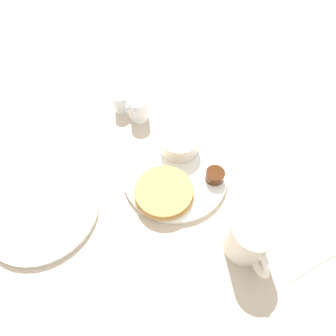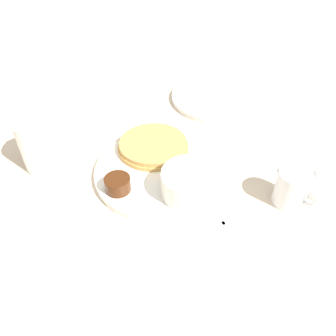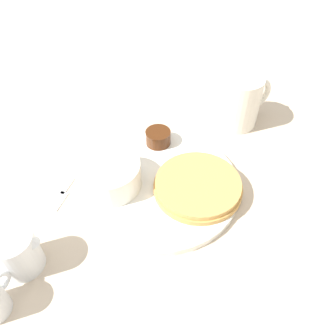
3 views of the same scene
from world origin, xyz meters
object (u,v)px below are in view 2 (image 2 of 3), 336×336
Objects in this scene: fork at (214,225)px; plate at (163,170)px; bowl at (191,182)px; creamer_pitcher_far at (323,183)px; creamer_pitcher_near at (292,188)px; coffee_mug at (41,143)px.

plate is at bearing 57.11° from fork.
creamer_pitcher_far is at bearing -63.98° from bowl.
bowl is (-0.04, -0.07, 0.03)m from plate.
creamer_pitcher_near reaches higher than bowl.
fork is at bearing -127.25° from bowl.
coffee_mug is at bearing 95.75° from bowl.
plate is at bearing 61.09° from bowl.
creamer_pitcher_far is 0.21m from fork.
creamer_pitcher_far reaches higher than fork.
fork is at bearing -92.53° from coffee_mug.
creamer_pitcher_near reaches higher than fork.
coffee_mug reaches higher than plate.
bowl is 0.30m from coffee_mug.
bowl is 0.17m from creamer_pitcher_near.
fork is (-0.05, -0.06, -0.03)m from bowl.
creamer_pitcher_near is 0.65× the size of fork.
fork is at bearing -122.89° from plate.
coffee_mug reaches higher than fork.
plate is 0.29m from creamer_pitcher_far.
creamer_pitcher_near is at bearing 130.48° from creamer_pitcher_far.
coffee_mug is at bearing 104.66° from creamer_pitcher_far.
creamer_pitcher_far is at bearing -45.40° from fork.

